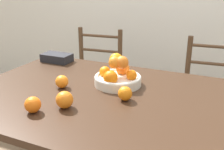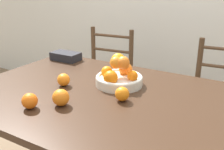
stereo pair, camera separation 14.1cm
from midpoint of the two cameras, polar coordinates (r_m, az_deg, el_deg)
The scene contains 9 objects.
dining_table at distance 1.43m, azimuth -4.40°, elevation -7.81°, with size 1.50×1.03×0.77m.
fruit_bowl at distance 1.49m, azimuth -1.47°, elevation -0.15°, with size 0.27×0.27×0.18m.
orange_loose_0 at distance 1.50m, azimuth -13.54°, elevation -1.47°, with size 0.07×0.07×0.07m.
orange_loose_1 at distance 1.30m, azimuth -0.25°, elevation -4.12°, with size 0.07×0.07×0.07m.
orange_loose_2 at distance 1.26m, azimuth -19.99°, elevation -6.17°, with size 0.07×0.07×0.07m.
orange_loose_3 at distance 1.26m, azimuth -13.49°, elevation -5.33°, with size 0.08×0.08×0.08m.
chair_left at distance 2.36m, azimuth -5.47°, elevation -1.97°, with size 0.45×0.44×0.93m.
chair_right at distance 2.09m, azimuth 18.66°, elevation -5.98°, with size 0.45×0.43×0.93m.
book_stack at distance 2.00m, azimuth -13.92°, elevation 3.65°, with size 0.21×0.13×0.06m.
Camera 1 is at (0.56, -1.14, 1.33)m, focal length 42.00 mm.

